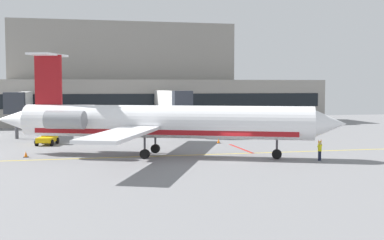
{
  "coord_description": "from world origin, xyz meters",
  "views": [
    {
      "loc": [
        -13.94,
        -43.6,
        6.81
      ],
      "look_at": [
        -1.75,
        9.72,
        3.0
      ],
      "focal_mm": 47.39,
      "sensor_mm": 36.0,
      "label": 1
    }
  ],
  "objects_px": {
    "regional_jet": "(158,122)",
    "baggage_tug": "(48,137)",
    "pushback_tractor": "(137,128)",
    "marshaller": "(320,150)",
    "belt_loader": "(287,126)"
  },
  "relations": [
    {
      "from": "belt_loader",
      "to": "marshaller",
      "type": "relative_size",
      "value": 1.76
    },
    {
      "from": "regional_jet",
      "to": "belt_loader",
      "type": "relative_size",
      "value": 9.83
    },
    {
      "from": "baggage_tug",
      "to": "marshaller",
      "type": "xyz_separation_m",
      "value": [
        24.5,
        -18.24,
        0.1
      ]
    },
    {
      "from": "baggage_tug",
      "to": "marshaller",
      "type": "height_order",
      "value": "marshaller"
    },
    {
      "from": "pushback_tractor",
      "to": "belt_loader",
      "type": "height_order",
      "value": "pushback_tractor"
    },
    {
      "from": "regional_jet",
      "to": "pushback_tractor",
      "type": "distance_m",
      "value": 19.26
    },
    {
      "from": "regional_jet",
      "to": "baggage_tug",
      "type": "height_order",
      "value": "regional_jet"
    },
    {
      "from": "regional_jet",
      "to": "baggage_tug",
      "type": "xyz_separation_m",
      "value": [
        -10.8,
        12.16,
        -2.43
      ]
    },
    {
      "from": "marshaller",
      "to": "regional_jet",
      "type": "bearing_deg",
      "value": 156.07
    },
    {
      "from": "marshaller",
      "to": "baggage_tug",
      "type": "bearing_deg",
      "value": 143.33
    },
    {
      "from": "baggage_tug",
      "to": "belt_loader",
      "type": "bearing_deg",
      "value": 13.49
    },
    {
      "from": "regional_jet",
      "to": "pushback_tractor",
      "type": "relative_size",
      "value": 8.24
    },
    {
      "from": "baggage_tug",
      "to": "pushback_tractor",
      "type": "bearing_deg",
      "value": 32.36
    },
    {
      "from": "baggage_tug",
      "to": "marshaller",
      "type": "relative_size",
      "value": 1.87
    },
    {
      "from": "baggage_tug",
      "to": "pushback_tractor",
      "type": "height_order",
      "value": "pushback_tractor"
    }
  ]
}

